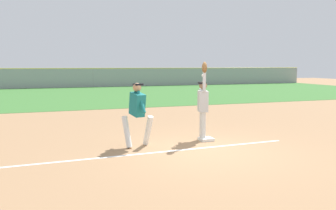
{
  "coord_description": "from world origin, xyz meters",
  "views": [
    {
      "loc": [
        -3.56,
        -7.59,
        2.19
      ],
      "look_at": [
        -0.53,
        1.34,
        1.05
      ],
      "focal_mm": 35.43,
      "sensor_mm": 36.0,
      "label": 1
    }
  ],
  "objects_px": {
    "runner": "(137,110)",
    "parked_car_silver": "(115,79)",
    "parked_car_tan": "(74,79)",
    "first_base": "(206,139)",
    "baseball": "(203,75)",
    "fielder": "(203,102)",
    "parked_car_black": "(32,80)",
    "parked_car_green": "(159,78)"
  },
  "relations": [
    {
      "from": "first_base",
      "to": "parked_car_black",
      "type": "bearing_deg",
      "value": 102.85
    },
    {
      "from": "runner",
      "to": "parked_car_silver",
      "type": "bearing_deg",
      "value": 66.99
    },
    {
      "from": "baseball",
      "to": "parked_car_silver",
      "type": "xyz_separation_m",
      "value": [
        1.99,
        27.29,
        -1.21
      ]
    },
    {
      "from": "first_base",
      "to": "baseball",
      "type": "height_order",
      "value": "baseball"
    },
    {
      "from": "first_base",
      "to": "fielder",
      "type": "bearing_deg",
      "value": 139.89
    },
    {
      "from": "first_base",
      "to": "parked_car_tan",
      "type": "xyz_separation_m",
      "value": [
        -2.25,
        27.96,
        0.63
      ]
    },
    {
      "from": "runner",
      "to": "parked_car_silver",
      "type": "relative_size",
      "value": 0.37
    },
    {
      "from": "parked_car_tan",
      "to": "fielder",
      "type": "bearing_deg",
      "value": -84.35
    },
    {
      "from": "first_base",
      "to": "parked_car_black",
      "type": "height_order",
      "value": "parked_car_black"
    },
    {
      "from": "first_base",
      "to": "fielder",
      "type": "height_order",
      "value": "fielder"
    },
    {
      "from": "runner",
      "to": "baseball",
      "type": "bearing_deg",
      "value": -1.78
    },
    {
      "from": "baseball",
      "to": "runner",
      "type": "bearing_deg",
      "value": -167.19
    },
    {
      "from": "parked_car_black",
      "to": "parked_car_green",
      "type": "xyz_separation_m",
      "value": [
        13.45,
        -0.58,
        0.0
      ]
    },
    {
      "from": "parked_car_silver",
      "to": "parked_car_green",
      "type": "relative_size",
      "value": 1.04
    },
    {
      "from": "fielder",
      "to": "baseball",
      "type": "bearing_deg",
      "value": -96.01
    },
    {
      "from": "parked_car_black",
      "to": "parked_car_silver",
      "type": "height_order",
      "value": "same"
    },
    {
      "from": "first_base",
      "to": "parked_car_tan",
      "type": "relative_size",
      "value": 0.09
    },
    {
      "from": "baseball",
      "to": "fielder",
      "type": "bearing_deg",
      "value": -112.26
    },
    {
      "from": "runner",
      "to": "parked_car_black",
      "type": "relative_size",
      "value": 0.39
    },
    {
      "from": "fielder",
      "to": "parked_car_tan",
      "type": "bearing_deg",
      "value": -69.3
    },
    {
      "from": "parked_car_black",
      "to": "parked_car_green",
      "type": "relative_size",
      "value": 1.0
    },
    {
      "from": "parked_car_silver",
      "to": "parked_car_green",
      "type": "bearing_deg",
      "value": 4.82
    },
    {
      "from": "baseball",
      "to": "parked_car_silver",
      "type": "height_order",
      "value": "baseball"
    },
    {
      "from": "first_base",
      "to": "parked_car_silver",
      "type": "bearing_deg",
      "value": 85.77
    },
    {
      "from": "runner",
      "to": "parked_car_green",
      "type": "distance_m",
      "value": 29.06
    },
    {
      "from": "parked_car_tan",
      "to": "parked_car_green",
      "type": "distance_m",
      "value": 9.31
    },
    {
      "from": "first_base",
      "to": "parked_car_tan",
      "type": "bearing_deg",
      "value": 94.61
    },
    {
      "from": "baseball",
      "to": "parked_car_black",
      "type": "xyz_separation_m",
      "value": [
        -6.47,
        27.69,
        -1.21
      ]
    },
    {
      "from": "first_base",
      "to": "parked_car_green",
      "type": "distance_m",
      "value": 28.41
    },
    {
      "from": "first_base",
      "to": "baseball",
      "type": "distance_m",
      "value": 1.89
    },
    {
      "from": "runner",
      "to": "parked_car_silver",
      "type": "distance_m",
      "value": 28.08
    },
    {
      "from": "first_base",
      "to": "fielder",
      "type": "distance_m",
      "value": 1.09
    },
    {
      "from": "runner",
      "to": "baseball",
      "type": "distance_m",
      "value": 2.35
    },
    {
      "from": "parked_car_silver",
      "to": "parked_car_green",
      "type": "height_order",
      "value": "same"
    },
    {
      "from": "parked_car_green",
      "to": "baseball",
      "type": "bearing_deg",
      "value": -103.9
    },
    {
      "from": "baseball",
      "to": "parked_car_tan",
      "type": "relative_size",
      "value": 0.02
    },
    {
      "from": "parked_car_tan",
      "to": "first_base",
      "type": "bearing_deg",
      "value": -84.2
    },
    {
      "from": "baseball",
      "to": "parked_car_black",
      "type": "relative_size",
      "value": 0.02
    },
    {
      "from": "first_base",
      "to": "parked_car_green",
      "type": "height_order",
      "value": "parked_car_green"
    },
    {
      "from": "parked_car_silver",
      "to": "baseball",
      "type": "bearing_deg",
      "value": -87.32
    },
    {
      "from": "parked_car_tan",
      "to": "parked_car_black",
      "type": "bearing_deg",
      "value": 179.29
    },
    {
      "from": "baseball",
      "to": "parked_car_tan",
      "type": "xyz_separation_m",
      "value": [
        -2.31,
        27.56,
        -1.21
      ]
    }
  ]
}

